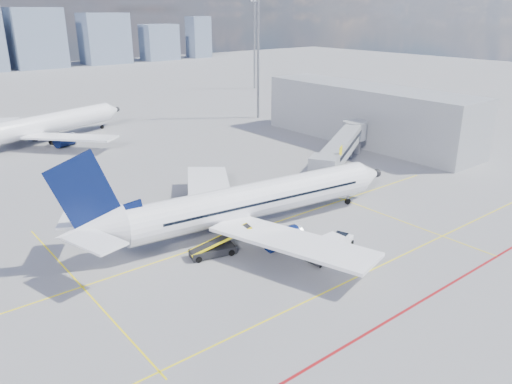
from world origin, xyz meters
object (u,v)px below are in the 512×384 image
at_px(main_aircraft, 243,203).
at_px(belt_loader, 214,249).
at_px(second_aircraft, 38,126).
at_px(cargo_dolly, 326,249).
at_px(baggage_tug, 342,241).
at_px(ramp_worker, 336,244).

bearing_deg(main_aircraft, belt_loader, -146.46).
height_order(second_aircraft, cargo_dolly, second_aircraft).
bearing_deg(main_aircraft, cargo_dolly, -71.86).
relative_size(second_aircraft, baggage_tug, 13.21).
bearing_deg(cargo_dolly, ramp_worker, 10.91).
distance_m(baggage_tug, ramp_worker, 1.27).
xyz_separation_m(belt_loader, ramp_worker, (9.82, -7.06, 0.25)).
height_order(main_aircraft, baggage_tug, main_aircraft).
bearing_deg(ramp_worker, cargo_dolly, 122.40).
distance_m(belt_loader, ramp_worker, 12.10).
bearing_deg(second_aircraft, baggage_tug, -98.70).
bearing_deg(main_aircraft, ramp_worker, -61.21).
height_order(second_aircraft, belt_loader, second_aircraft).
bearing_deg(cargo_dolly, second_aircraft, 95.15).
xyz_separation_m(second_aircraft, baggage_tug, (10.94, -62.61, -2.40)).
bearing_deg(belt_loader, cargo_dolly, -29.68).
relative_size(baggage_tug, cargo_dolly, 0.69).
xyz_separation_m(baggage_tug, cargo_dolly, (-3.17, -0.73, 0.38)).
xyz_separation_m(second_aircraft, cargo_dolly, (7.77, -63.34, -2.02)).
height_order(main_aircraft, belt_loader, main_aircraft).
bearing_deg(belt_loader, baggage_tug, -17.61).
distance_m(main_aircraft, baggage_tug, 11.22).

